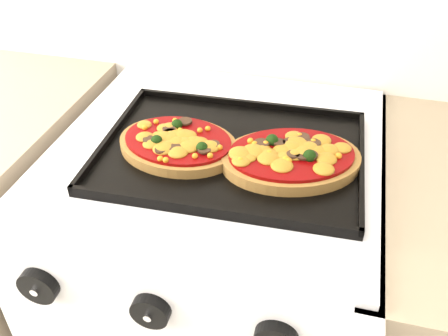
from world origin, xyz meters
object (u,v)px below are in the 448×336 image
(pizza_right, at_px, (291,157))
(baking_tray, at_px, (231,151))
(pizza_left, at_px, (178,143))
(stove, at_px, (218,305))

(pizza_right, bearing_deg, baking_tray, 172.66)
(pizza_left, relative_size, pizza_right, 0.91)
(pizza_left, distance_m, pizza_right, 0.20)
(pizza_left, bearing_deg, baking_tray, 11.74)
(stove, bearing_deg, pizza_left, -144.31)
(pizza_left, height_order, pizza_right, pizza_right)
(baking_tray, relative_size, pizza_left, 2.13)
(stove, distance_m, baking_tray, 0.47)
(stove, relative_size, baking_tray, 2.01)
(stove, distance_m, pizza_right, 0.50)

